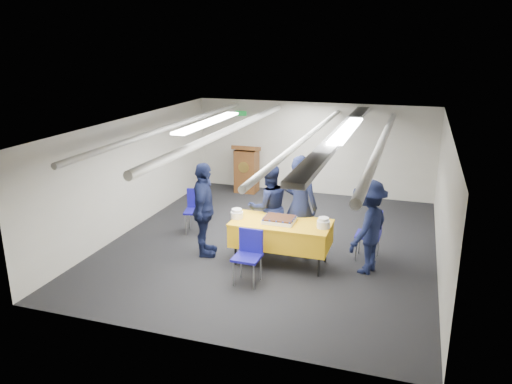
% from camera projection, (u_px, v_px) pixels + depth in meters
% --- Properties ---
extents(ground, '(7.00, 7.00, 0.00)m').
position_uv_depth(ground, '(273.00, 242.00, 9.67)').
color(ground, black).
rests_on(ground, ground).
extents(room_shell, '(6.00, 7.00, 2.30)m').
position_uv_depth(room_shell, '(285.00, 147.00, 9.48)').
color(room_shell, beige).
rests_on(room_shell, ground).
extents(serving_table, '(1.70, 0.84, 0.77)m').
position_uv_depth(serving_table, '(281.00, 233.00, 8.60)').
color(serving_table, black).
rests_on(serving_table, ground).
extents(sheet_cake, '(0.54, 0.42, 0.09)m').
position_uv_depth(sheet_cake, '(279.00, 220.00, 8.52)').
color(sheet_cake, white).
rests_on(sheet_cake, serving_table).
extents(plate_stack_left, '(0.22, 0.22, 0.17)m').
position_uv_depth(plate_stack_left, '(237.00, 214.00, 8.70)').
color(plate_stack_left, white).
rests_on(plate_stack_left, serving_table).
extents(plate_stack_right, '(0.22, 0.22, 0.18)m').
position_uv_depth(plate_stack_right, '(323.00, 223.00, 8.25)').
color(plate_stack_right, white).
rests_on(plate_stack_right, serving_table).
extents(podium, '(0.62, 0.53, 1.25)m').
position_uv_depth(podium, '(247.00, 168.00, 12.73)').
color(podium, brown).
rests_on(podium, ground).
extents(chair_near, '(0.43, 0.43, 0.87)m').
position_uv_depth(chair_near, '(249.00, 251.00, 7.96)').
color(chair_near, gray).
rests_on(chair_near, ground).
extents(chair_right, '(0.44, 0.44, 0.87)m').
position_uv_depth(chair_right, '(373.00, 231.00, 8.77)').
color(chair_right, gray).
rests_on(chair_right, ground).
extents(chair_left, '(0.51, 0.51, 0.87)m').
position_uv_depth(chair_left, '(196.00, 206.00, 10.11)').
color(chair_left, gray).
rests_on(chair_left, ground).
extents(sailor_a, '(0.77, 0.61, 1.86)m').
position_uv_depth(sailor_a, '(300.00, 206.00, 8.87)').
color(sailor_a, black).
rests_on(sailor_a, ground).
extents(sailor_b, '(0.99, 0.95, 1.62)m').
position_uv_depth(sailor_b, '(269.00, 207.00, 9.18)').
color(sailor_b, black).
rests_on(sailor_b, ground).
extents(sailor_c, '(0.68, 1.08, 1.72)m').
position_uv_depth(sailor_c, '(204.00, 210.00, 8.87)').
color(sailor_c, black).
rests_on(sailor_c, ground).
extents(sailor_d, '(0.91, 1.17, 1.59)m').
position_uv_depth(sailor_d, '(368.00, 227.00, 8.23)').
color(sailor_d, black).
rests_on(sailor_d, ground).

